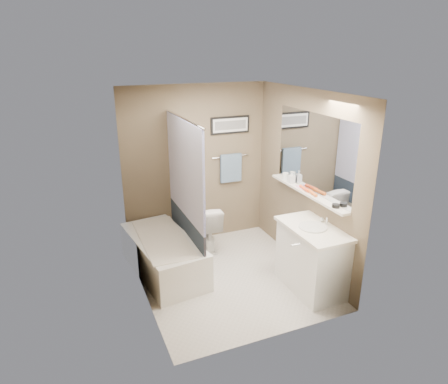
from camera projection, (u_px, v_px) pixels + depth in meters
name	position (u px, v px, depth m)	size (l,w,h in m)	color
ground	(228.00, 277.00, 5.30)	(2.50, 2.50, 0.00)	beige
ceiling	(229.00, 94.00, 4.49)	(2.20, 2.50, 0.04)	silver
wall_back	(196.00, 166.00, 5.96)	(2.20, 0.04, 2.40)	brown
wall_front	(279.00, 232.00, 3.82)	(2.20, 0.04, 2.40)	brown
wall_left	(141.00, 204.00, 4.50)	(0.04, 2.50, 2.40)	brown
wall_right	(304.00, 181.00, 5.28)	(0.04, 2.50, 2.40)	brown
tile_surround	(133.00, 206.00, 5.00)	(0.02, 1.55, 2.00)	tan
curtain_rod	(183.00, 118.00, 4.89)	(0.02, 0.02, 1.55)	silver
curtain_upper	(185.00, 169.00, 5.11)	(0.03, 1.45, 1.28)	white
curtain_lower	(187.00, 227.00, 5.39)	(0.03, 1.45, 0.36)	#253346
mirror	(313.00, 153.00, 5.01)	(0.02, 1.60, 1.00)	silver
shelf	(307.00, 192.00, 5.17)	(0.12, 1.60, 0.03)	silver
towel_bar	(230.00, 156.00, 6.11)	(0.02, 0.02, 0.60)	silver
towel	(231.00, 168.00, 6.15)	(0.34, 0.05, 0.44)	#86A7C3
art_frame	(230.00, 125.00, 5.96)	(0.62, 0.03, 0.26)	black
art_mat	(231.00, 125.00, 5.95)	(0.56, 0.00, 0.20)	white
art_image	(231.00, 125.00, 5.95)	(0.50, 0.00, 0.13)	#595959
door	(326.00, 241.00, 4.08)	(0.80, 0.02, 2.00)	silver
door_handle	(295.00, 245.00, 4.00)	(0.02, 0.02, 0.10)	silver
bathtub	(164.00, 255.00, 5.34)	(0.70, 1.50, 0.50)	white
tub_rim	(163.00, 239.00, 5.25)	(0.56, 1.36, 0.02)	silver
toilet	(205.00, 226.00, 5.97)	(0.39, 0.68, 0.70)	white
vanity	(311.00, 260.00, 4.93)	(0.50, 0.90, 0.80)	white
countertop	(313.00, 229.00, 4.78)	(0.54, 0.96, 0.04)	white
sink_basin	(313.00, 227.00, 4.77)	(0.34, 0.34, 0.01)	silver
faucet_spout	(327.00, 221.00, 4.83)	(0.02, 0.02, 0.10)	white
faucet_knob	(322.00, 220.00, 4.92)	(0.05, 0.05, 0.05)	silver
candle_bowl_near	(336.00, 206.00, 4.64)	(0.09, 0.09, 0.04)	black
hair_brush_front	(312.00, 193.00, 5.05)	(0.04, 0.04, 0.22)	orange
hair_brush_back	(304.00, 188.00, 5.21)	(0.04, 0.04, 0.22)	#E94A20
pink_comb	(300.00, 187.00, 5.31)	(0.03, 0.16, 0.01)	#FD9ACC
glass_jar	(286.00, 176.00, 5.61)	(0.08, 0.08, 0.10)	white
soap_bottle	(292.00, 177.00, 5.46)	(0.07, 0.08, 0.16)	#999999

